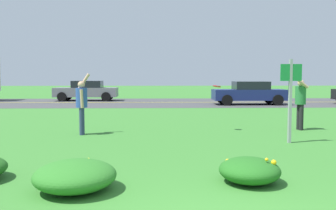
# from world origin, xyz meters

# --- Properties ---
(ground_plane) EXTENTS (120.00, 120.00, 0.00)m
(ground_plane) POSITION_xyz_m (0.00, 11.15, 0.00)
(ground_plane) COLOR #387A2D
(highway_strip) EXTENTS (120.00, 9.40, 0.01)m
(highway_strip) POSITION_xyz_m (0.00, 22.31, 0.00)
(highway_strip) COLOR #424244
(highway_strip) RESTS_ON ground
(highway_center_stripe) EXTENTS (120.00, 0.16, 0.00)m
(highway_center_stripe) POSITION_xyz_m (0.00, 22.31, 0.01)
(highway_center_stripe) COLOR yellow
(highway_center_stripe) RESTS_ON ground
(daylily_clump_front_center) EXTENTS (1.27, 1.37, 0.46)m
(daylily_clump_front_center) POSITION_xyz_m (-1.97, 2.22, 0.23)
(daylily_clump_front_center) COLOR #2D7526
(daylily_clump_front_center) RESTS_ON ground
(daylily_clump_near_camera) EXTENTS (1.00, 1.10, 0.45)m
(daylily_clump_near_camera) POSITION_xyz_m (0.81, 2.56, 0.21)
(daylily_clump_near_camera) COLOR #23661E
(daylily_clump_near_camera) RESTS_ON ground
(sign_post_near_path) EXTENTS (0.56, 0.10, 2.20)m
(sign_post_near_path) POSITION_xyz_m (2.80, 6.30, 1.34)
(sign_post_near_path) COLOR #93969B
(sign_post_near_path) RESTS_ON ground
(person_thrower_blue_shirt) EXTENTS (0.40, 0.51, 1.85)m
(person_thrower_blue_shirt) POSITION_xyz_m (-2.95, 7.94, 0.97)
(person_thrower_blue_shirt) COLOR #2D4C9E
(person_thrower_blue_shirt) RESTS_ON ground
(person_catcher_green_shirt) EXTENTS (0.51, 0.52, 1.77)m
(person_catcher_green_shirt) POSITION_xyz_m (4.00, 8.73, 0.99)
(person_catcher_green_shirt) COLOR #287038
(person_catcher_green_shirt) RESTS_ON ground
(frisbee_red) EXTENTS (0.27, 0.26, 0.09)m
(frisbee_red) POSITION_xyz_m (1.23, 8.59, 1.43)
(frisbee_red) COLOR red
(car_navy_center_left) EXTENTS (4.50, 2.00, 1.45)m
(car_navy_center_left) POSITION_xyz_m (5.16, 20.19, 0.74)
(car_navy_center_left) COLOR navy
(car_navy_center_left) RESTS_ON ground
(car_gray_center_right) EXTENTS (4.50, 2.00, 1.45)m
(car_gray_center_right) POSITION_xyz_m (-5.77, 24.42, 0.74)
(car_gray_center_right) COLOR slate
(car_gray_center_right) RESTS_ON ground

